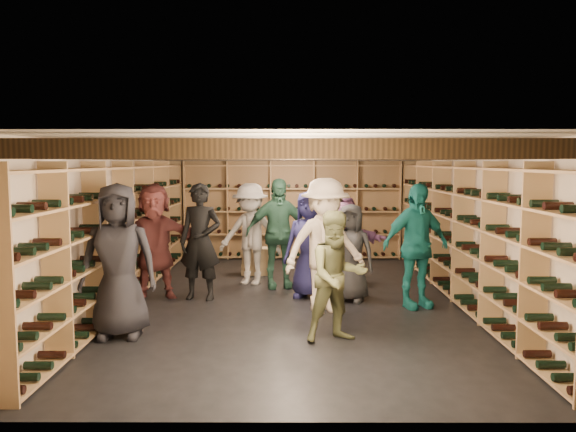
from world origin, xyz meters
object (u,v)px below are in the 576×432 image
at_px(person_11, 343,244).
at_px(person_2, 337,276).
at_px(crate_loose, 347,271).
at_px(person_5, 154,241).
at_px(person_10, 278,233).
at_px(person_4, 416,246).
at_px(person_0, 118,261).
at_px(person_6, 310,244).
at_px(crate_stack_left, 255,261).
at_px(crate_stack_right, 340,267).
at_px(person_9, 250,234).
at_px(person_1, 200,242).
at_px(person_12, 351,253).
at_px(person_3, 325,246).

bearing_deg(person_11, person_2, -116.09).
bearing_deg(person_2, crate_loose, 64.81).
xyz_separation_m(crate_loose, person_2, (-0.51, -3.81, 0.70)).
relative_size(person_5, person_10, 0.97).
bearing_deg(person_4, person_0, 179.60).
xyz_separation_m(person_0, person_6, (2.40, 2.02, -0.10)).
distance_m(crate_stack_left, person_0, 4.12).
relative_size(crate_stack_right, person_9, 0.33).
xyz_separation_m(person_0, person_11, (2.95, 2.32, -0.13)).
xyz_separation_m(person_1, person_2, (1.95, -2.03, -0.12)).
height_order(person_1, person_12, person_1).
bearing_deg(person_12, crate_loose, 106.69).
distance_m(crate_loose, person_11, 1.54).
distance_m(person_3, person_12, 0.81).
height_order(person_0, person_3, person_3).
height_order(person_2, person_6, person_6).
xyz_separation_m(crate_stack_right, person_10, (-1.11, -0.48, 0.68)).
xyz_separation_m(person_2, person_4, (1.28, 1.56, 0.13)).
bearing_deg(crate_stack_right, person_3, -101.21).
relative_size(crate_stack_left, person_9, 0.30).
distance_m(crate_stack_right, person_10, 1.38).
relative_size(person_1, person_11, 1.12).
bearing_deg(person_10, crate_stack_right, 12.12).
height_order(person_3, person_6, person_3).
height_order(crate_stack_right, person_1, person_1).
bearing_deg(person_12, crate_stack_right, 112.11).
bearing_deg(crate_loose, person_1, -144.01).
bearing_deg(person_2, crate_stack_left, 89.65).
bearing_deg(crate_loose, person_10, -143.27).
relative_size(person_2, person_12, 1.04).
xyz_separation_m(crate_stack_left, person_12, (1.59, -2.02, 0.50)).
bearing_deg(crate_loose, person_2, -97.58).
relative_size(crate_loose, person_9, 0.28).
distance_m(person_9, person_11, 1.68).
bearing_deg(person_0, person_9, 59.85).
distance_m(person_2, person_10, 2.97).
height_order(person_1, person_9, person_1).
bearing_deg(person_4, crate_stack_right, 97.83).
xyz_separation_m(person_4, person_10, (-2.05, 1.30, 0.02)).
xyz_separation_m(person_2, person_5, (-2.69, 2.14, 0.12)).
xyz_separation_m(crate_loose, person_9, (-1.76, -0.69, 0.80)).
bearing_deg(person_5, person_12, -12.68).
relative_size(person_3, person_6, 1.13).
bearing_deg(person_10, crate_stack_left, 101.68).
bearing_deg(person_3, crate_stack_left, 90.23).
xyz_separation_m(person_3, person_10, (-0.70, 1.58, -0.02)).
relative_size(person_3, person_5, 1.06).
distance_m(person_0, person_11, 3.75).
bearing_deg(person_9, person_10, -10.44).
height_order(crate_stack_left, person_12, person_12).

